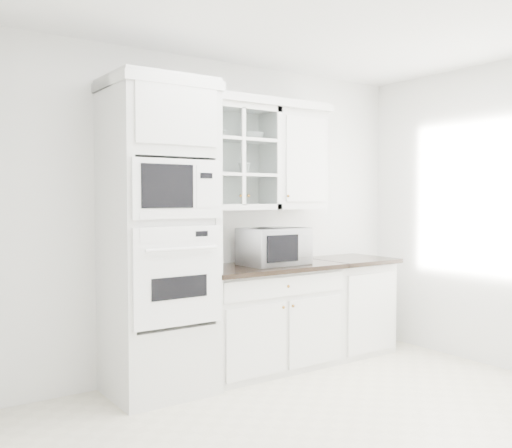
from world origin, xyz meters
TOP-DOWN VIEW (x-y plane):
  - ground at (0.00, 0.00)m, footprint 4.00×3.50m
  - room_shell at (0.00, 0.43)m, footprint 4.00×3.50m
  - oven_column at (-0.75, 1.42)m, footprint 0.76×0.68m
  - base_cabinet_run at (0.28, 1.45)m, footprint 1.32×0.67m
  - extra_base_cabinet at (1.28, 1.45)m, footprint 0.72×0.67m
  - upper_cabinet_glass at (0.03, 1.58)m, footprint 0.80×0.33m
  - upper_cabinet_solid at (0.71, 1.58)m, footprint 0.55×0.33m
  - crown_molding at (-0.07, 1.56)m, footprint 2.14×0.38m
  - countertop_microwave at (0.34, 1.42)m, footprint 0.56×0.47m
  - bowl_a at (-0.20, 1.59)m, footprint 0.26×0.26m
  - bowl_b at (0.23, 1.60)m, footprint 0.23×0.23m
  - cup_a at (-0.15, 1.57)m, footprint 0.15×0.15m
  - cup_b at (0.15, 1.59)m, footprint 0.11×0.11m

SIDE VIEW (x-z plane):
  - ground at x=0.00m, z-range 0.00..0.01m
  - base_cabinet_run at x=0.28m, z-range 0.00..0.92m
  - extra_base_cabinet at x=1.28m, z-range 0.00..0.92m
  - countertop_microwave at x=0.34m, z-range 0.92..1.24m
  - oven_column at x=-0.75m, z-range 0.00..2.40m
  - cup_a at x=-0.15m, z-range 1.71..1.80m
  - cup_b at x=0.15m, z-range 1.71..1.81m
  - room_shell at x=0.00m, z-range 0.43..3.13m
  - upper_cabinet_glass at x=0.03m, z-range 1.40..2.30m
  - upper_cabinet_solid at x=0.71m, z-range 1.40..2.30m
  - bowl_a at x=-0.20m, z-range 2.01..2.07m
  - bowl_b at x=0.23m, z-range 2.01..2.08m
  - crown_molding at x=-0.07m, z-range 2.30..2.37m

